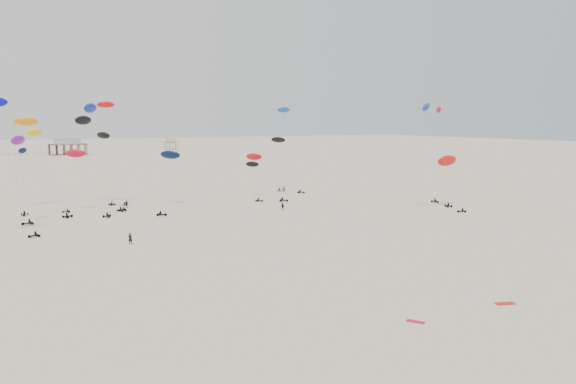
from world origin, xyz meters
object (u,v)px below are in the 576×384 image
rig_0 (109,159)px  spectator_0 (130,244)px  pavilion_main (68,148)px  pavilion_small (171,145)px  rig_4 (169,165)px

rig_0 → spectator_0: (-3.72, -38.57, -11.41)m
pavilion_main → rig_0: (-14.55, -222.37, 7.19)m
spectator_0 → rig_0: bearing=-68.5°
pavilion_main → pavilion_small: 76.16m
pavilion_main → spectator_0: bearing=-94.0°
pavilion_main → rig_0: bearing=-93.7°
pavilion_small → rig_0: size_ratio=0.51×
rig_4 → spectator_0: (-16.77, -36.94, -9.77)m
rig_0 → rig_4: rig_0 is taller
rig_4 → spectator_0: 41.73m
rig_0 → pavilion_small: bearing=-115.3°
pavilion_small → rig_4: 263.95m
pavilion_main → rig_4: size_ratio=1.10×
spectator_0 → pavilion_main: bearing=-67.0°
rig_4 → spectator_0: bearing=13.9°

